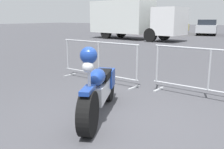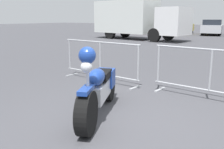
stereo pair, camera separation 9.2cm
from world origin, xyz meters
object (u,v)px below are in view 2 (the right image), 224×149
object	(u,v)px
crowd_barrier_far	(210,74)
parked_car_silver	(212,27)
motorcycle	(99,88)
parked_car_yellow	(183,27)
parked_car_tan	(133,26)
parked_car_red	(154,26)
crowd_barrier_near	(100,61)
box_truck	(135,18)

from	to	relation	value
crowd_barrier_far	parked_car_silver	bearing A→B (deg)	102.57
motorcycle	parked_car_yellow	world-z (taller)	parked_car_yellow
motorcycle	crowd_barrier_far	world-z (taller)	motorcycle
parked_car_yellow	parked_car_tan	bearing A→B (deg)	81.19
parked_car_tan	parked_car_yellow	xyz separation A→B (m)	(5.90, 0.06, 0.02)
parked_car_red	parked_car_yellow	xyz separation A→B (m)	(2.95, 0.62, 0.01)
crowd_barrier_near	parked_car_red	bearing A→B (deg)	110.86
parked_car_silver	parked_car_yellow	bearing A→B (deg)	79.80
crowd_barrier_far	parked_car_tan	bearing A→B (deg)	122.83
parked_car_tan	crowd_barrier_near	bearing A→B (deg)	-162.28
crowd_barrier_far	parked_car_tan	world-z (taller)	parked_car_tan
motorcycle	parked_car_tan	size ratio (longest dim) A/B	0.48
parked_car_tan	crowd_barrier_far	bearing A→B (deg)	-156.54
crowd_barrier_near	parked_car_yellow	distance (m)	21.56
motorcycle	parked_car_red	xyz separation A→B (m)	(-9.17, 22.31, 0.26)
motorcycle	parked_car_silver	bearing A→B (deg)	164.37
box_truck	parked_car_yellow	size ratio (longest dim) A/B	1.72
motorcycle	crowd_barrier_near	bearing A→B (deg)	-167.59
crowd_barrier_near	parked_car_silver	world-z (taller)	parked_car_silver
parked_car_red	parked_car_tan	bearing A→B (deg)	69.87
motorcycle	box_truck	distance (m)	16.00
parked_car_tan	parked_car_silver	size ratio (longest dim) A/B	0.97
crowd_barrier_far	parked_car_yellow	size ratio (longest dim) A/B	0.54
parked_car_tan	parked_car_red	size ratio (longest dim) A/B	0.98
motorcycle	parked_car_red	world-z (taller)	parked_car_red
motorcycle	crowd_barrier_near	size ratio (longest dim) A/B	0.87
motorcycle	crowd_barrier_far	bearing A→B (deg)	120.05
motorcycle	parked_car_tan	xyz separation A→B (m)	(-12.12, 22.87, 0.25)
box_truck	parked_car_tan	distance (m)	9.98
crowd_barrier_near	crowd_barrier_far	distance (m)	2.80
crowd_barrier_near	parked_car_silver	size ratio (longest dim) A/B	0.54
parked_car_tan	parked_car_yellow	distance (m)	5.90
crowd_barrier_far	parked_car_yellow	distance (m)	22.36
crowd_barrier_near	box_truck	world-z (taller)	box_truck
box_truck	crowd_barrier_far	bearing A→B (deg)	-46.79
parked_car_yellow	crowd_barrier_near	bearing A→B (deg)	-176.45
box_truck	parked_car_red	bearing A→B (deg)	112.17
motorcycle	parked_car_silver	distance (m)	23.12
parked_car_tan	parked_car_yellow	world-z (taller)	parked_car_yellow
crowd_barrier_near	parked_car_tan	world-z (taller)	parked_car_tan
parked_car_silver	crowd_barrier_far	bearing A→B (deg)	-176.80
motorcycle	parked_car_red	distance (m)	24.13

